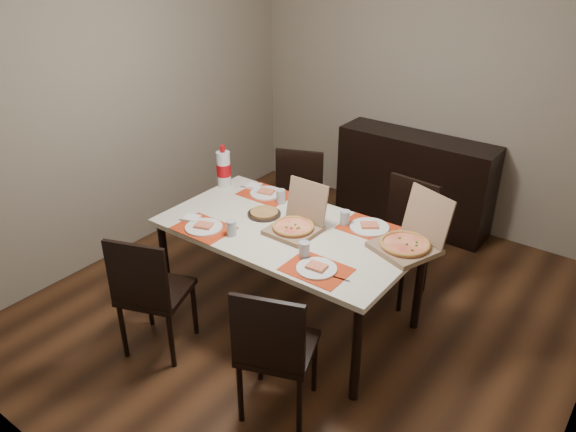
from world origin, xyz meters
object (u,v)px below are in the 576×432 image
(chair_far_right, at_px, (402,233))
(pizza_box_center, at_px, (296,224))
(dip_bowl, at_px, (317,226))
(chair_near_left, at_px, (150,290))
(soda_bottle, at_px, (224,169))
(chair_far_left, at_px, (296,200))
(sideboard, at_px, (414,181))
(dining_table, at_px, (288,237))
(chair_near_right, at_px, (274,348))

(chair_far_right, distance_m, pizza_box_center, 0.97)
(pizza_box_center, bearing_deg, dip_bowl, 50.41)
(chair_near_left, xyz_separation_m, soda_bottle, (-0.37, 1.16, 0.39))
(chair_far_left, bearing_deg, pizza_box_center, -54.27)
(chair_far_right, bearing_deg, dip_bowl, -116.43)
(sideboard, height_order, dining_table, sideboard)
(sideboard, height_order, dip_bowl, sideboard)
(chair_near_right, bearing_deg, chair_near_left, -177.50)
(chair_near_right, xyz_separation_m, soda_bottle, (-1.38, 1.11, 0.39))
(sideboard, bearing_deg, chair_far_right, -69.34)
(chair_far_left, bearing_deg, chair_far_right, 0.90)
(chair_near_left, distance_m, soda_bottle, 1.28)
(chair_near_left, bearing_deg, pizza_box_center, 58.12)
(chair_near_left, xyz_separation_m, dip_bowl, (0.65, 1.00, 0.25))
(sideboard, distance_m, chair_far_right, 1.20)
(sideboard, relative_size, soda_bottle, 4.32)
(chair_far_left, relative_size, soda_bottle, 2.68)
(dining_table, xyz_separation_m, pizza_box_center, (0.06, 0.01, 0.12))
(chair_near_left, relative_size, dip_bowl, 8.48)
(chair_far_right, xyz_separation_m, pizza_box_center, (-0.44, -0.81, 0.29))
(dip_bowl, bearing_deg, sideboard, 92.44)
(pizza_box_center, bearing_deg, sideboard, 89.41)
(chair_near_right, xyz_separation_m, dip_bowl, (-0.36, 0.96, 0.25))
(chair_far_left, bearing_deg, dip_bowl, -45.38)
(dining_table, relative_size, chair_near_right, 1.94)
(chair_near_left, relative_size, chair_near_right, 1.00)
(chair_near_left, bearing_deg, chair_far_left, 90.70)
(sideboard, bearing_deg, dip_bowl, -87.56)
(dining_table, distance_m, dip_bowl, 0.22)
(sideboard, xyz_separation_m, dining_table, (-0.08, -1.94, 0.23))
(chair_near_left, bearing_deg, chair_near_right, 2.50)
(chair_near_right, bearing_deg, soda_bottle, 141.08)
(sideboard, xyz_separation_m, chair_far_left, (-0.59, -1.13, 0.06))
(chair_near_right, bearing_deg, chair_far_left, 122.18)
(soda_bottle, bearing_deg, dining_table, -18.08)
(chair_far_right, bearing_deg, chair_near_left, -120.33)
(dining_table, xyz_separation_m, chair_near_right, (0.52, -0.83, -0.17))
(chair_far_left, height_order, soda_bottle, soda_bottle)
(chair_near_right, distance_m, chair_far_left, 1.93)
(sideboard, height_order, chair_near_left, chair_near_left)
(chair_far_left, xyz_separation_m, chair_far_right, (1.01, 0.02, 0.00))
(sideboard, xyz_separation_m, dip_bowl, (0.08, -1.81, 0.31))
(chair_near_right, bearing_deg, dining_table, 122.01)
(pizza_box_center, height_order, dip_bowl, pizza_box_center)
(sideboard, bearing_deg, chair_near_left, -101.46)
(chair_far_left, relative_size, chair_far_right, 1.00)
(chair_near_left, bearing_deg, dip_bowl, 57.14)
(dining_table, distance_m, pizza_box_center, 0.14)
(sideboard, relative_size, dining_table, 0.83)
(sideboard, relative_size, chair_near_left, 1.61)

